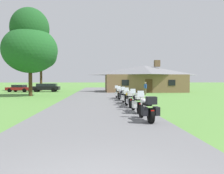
# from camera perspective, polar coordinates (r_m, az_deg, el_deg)

# --- Properties ---
(ground_plane) EXTENTS (500.00, 500.00, 0.00)m
(ground_plane) POSITION_cam_1_polar(r_m,az_deg,el_deg) (23.55, -3.88, -2.92)
(ground_plane) COLOR #56893D
(asphalt_driveway) EXTENTS (6.40, 80.00, 0.06)m
(asphalt_driveway) POSITION_cam_1_polar(r_m,az_deg,el_deg) (21.55, -3.91, -3.25)
(asphalt_driveway) COLOR slate
(asphalt_driveway) RESTS_ON ground
(motorcycle_white_nearest_to_camera) EXTENTS (0.83, 2.08, 1.30)m
(motorcycle_white_nearest_to_camera) POSITION_cam_1_polar(r_m,az_deg,el_deg) (10.04, 8.95, -5.46)
(motorcycle_white_nearest_to_camera) COLOR black
(motorcycle_white_nearest_to_camera) RESTS_ON asphalt_driveway
(motorcycle_black_second_in_row) EXTENTS (0.81, 2.08, 1.30)m
(motorcycle_black_second_in_row) POSITION_cam_1_polar(r_m,az_deg,el_deg) (12.72, 6.40, -3.98)
(motorcycle_black_second_in_row) COLOR black
(motorcycle_black_second_in_row) RESTS_ON asphalt_driveway
(motorcycle_yellow_third_in_row) EXTENTS (0.66, 2.08, 1.30)m
(motorcycle_yellow_third_in_row) POSITION_cam_1_polar(r_m,az_deg,el_deg) (15.30, 4.34, -3.00)
(motorcycle_yellow_third_in_row) COLOR black
(motorcycle_yellow_third_in_row) RESTS_ON asphalt_driveway
(motorcycle_silver_fourth_in_row) EXTENTS (0.75, 2.08, 1.30)m
(motorcycle_silver_fourth_in_row) POSITION_cam_1_polar(r_m,az_deg,el_deg) (17.46, 3.37, -2.47)
(motorcycle_silver_fourth_in_row) COLOR black
(motorcycle_silver_fourth_in_row) RESTS_ON asphalt_driveway
(motorcycle_silver_fifth_in_row) EXTENTS (0.95, 2.07, 1.30)m
(motorcycle_silver_fifth_in_row) POSITION_cam_1_polar(r_m,az_deg,el_deg) (20.24, 2.58, -1.92)
(motorcycle_silver_fifth_in_row) COLOR black
(motorcycle_silver_fifth_in_row) RESTS_ON asphalt_driveway
(motorcycle_black_farthest_in_row) EXTENTS (0.81, 2.08, 1.30)m
(motorcycle_black_farthest_in_row) POSITION_cam_1_polar(r_m,az_deg,el_deg) (22.69, 1.54, -1.55)
(motorcycle_black_farthest_in_row) COLOR black
(motorcycle_black_farthest_in_row) RESTS_ON asphalt_driveway
(stone_lodge) EXTENTS (13.64, 8.28, 5.38)m
(stone_lodge) POSITION_cam_1_polar(r_m,az_deg,el_deg) (38.69, 8.02, 2.23)
(stone_lodge) COLOR brown
(stone_lodge) RESTS_ON ground
(bystander_blue_shirt_near_lodge) EXTENTS (0.31, 0.53, 1.69)m
(bystander_blue_shirt_near_lodge) POSITION_cam_1_polar(r_m,az_deg,el_deg) (30.38, 8.46, -0.14)
(bystander_blue_shirt_near_lodge) COLOR #75664C
(bystander_blue_shirt_near_lodge) RESTS_ON ground
(tree_left_near) EXTENTS (6.53, 6.53, 10.62)m
(tree_left_near) POSITION_cam_1_polar(r_m,az_deg,el_deg) (29.33, -20.05, 10.30)
(tree_left_near) COLOR #422D19
(tree_left_near) RESTS_ON ground
(tree_left_far) EXTENTS (5.89, 5.89, 11.13)m
(tree_left_far) POSITION_cam_1_polar(r_m,az_deg,el_deg) (45.00, -17.57, 8.40)
(tree_left_far) COLOR #422D19
(tree_left_far) RESTS_ON ground
(parked_black_suv_far_left) EXTENTS (4.61, 1.93, 1.40)m
(parked_black_suv_far_left) POSITION_cam_1_polar(r_m,az_deg,el_deg) (39.54, -16.36, -0.05)
(parked_black_suv_far_left) COLOR black
(parked_black_suv_far_left) RESTS_ON ground
(parked_red_sedan_far_left) EXTENTS (4.49, 2.67, 1.20)m
(parked_red_sedan_far_left) POSITION_cam_1_polar(r_m,az_deg,el_deg) (40.29, -22.34, -0.26)
(parked_red_sedan_far_left) COLOR maroon
(parked_red_sedan_far_left) RESTS_ON ground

